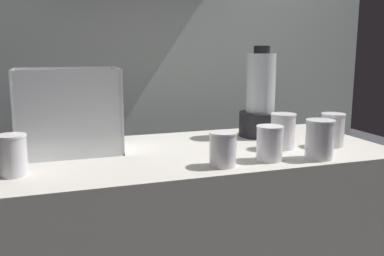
# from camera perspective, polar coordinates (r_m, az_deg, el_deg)

# --- Properties ---
(back_wall_unit) EXTENTS (2.60, 0.24, 2.50)m
(back_wall_unit) POSITION_cam_1_polar(r_m,az_deg,el_deg) (2.23, -6.55, 10.74)
(back_wall_unit) COLOR silver
(back_wall_unit) RESTS_ON ground_plane
(carrot_display_bin) EXTENTS (0.35, 0.20, 0.29)m
(carrot_display_bin) POSITION_cam_1_polar(r_m,az_deg,el_deg) (1.53, -16.30, 0.17)
(carrot_display_bin) COLOR white
(carrot_display_bin) RESTS_ON counter
(blender_pitcher) EXTENTS (0.17, 0.17, 0.37)m
(blender_pitcher) POSITION_cam_1_polar(r_m,az_deg,el_deg) (1.77, 9.06, 3.48)
(blender_pitcher) COLOR black
(blender_pitcher) RESTS_ON counter
(juice_cup_pomegranate_far_left) EXTENTS (0.08, 0.08, 0.12)m
(juice_cup_pomegranate_far_left) POSITION_cam_1_polar(r_m,az_deg,el_deg) (1.33, -22.76, -3.67)
(juice_cup_pomegranate_far_left) COLOR white
(juice_cup_pomegranate_far_left) RESTS_ON counter
(juice_cup_beet_left) EXTENTS (0.09, 0.09, 0.11)m
(juice_cup_beet_left) POSITION_cam_1_polar(r_m,az_deg,el_deg) (1.32, 4.13, -3.15)
(juice_cup_beet_left) COLOR white
(juice_cup_beet_left) RESTS_ON counter
(juice_cup_carrot_middle) EXTENTS (0.09, 0.09, 0.11)m
(juice_cup_carrot_middle) POSITION_cam_1_polar(r_m,az_deg,el_deg) (1.41, 10.25, -2.28)
(juice_cup_carrot_middle) COLOR white
(juice_cup_carrot_middle) RESTS_ON counter
(juice_cup_beet_right) EXTENTS (0.09, 0.09, 0.13)m
(juice_cup_beet_right) POSITION_cam_1_polar(r_m,az_deg,el_deg) (1.58, 11.97, -0.64)
(juice_cup_beet_right) COLOR white
(juice_cup_beet_right) RESTS_ON counter
(juice_cup_carrot_far_right) EXTENTS (0.09, 0.09, 0.13)m
(juice_cup_carrot_far_right) POSITION_cam_1_polar(r_m,az_deg,el_deg) (1.47, 16.58, -1.82)
(juice_cup_carrot_far_right) COLOR white
(juice_cup_carrot_far_right) RESTS_ON counter
(juice_cup_orange_rightmost) EXTENTS (0.09, 0.09, 0.12)m
(juice_cup_orange_rightmost) POSITION_cam_1_polar(r_m,az_deg,el_deg) (1.66, 18.17, -0.47)
(juice_cup_orange_rightmost) COLOR white
(juice_cup_orange_rightmost) RESTS_ON counter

